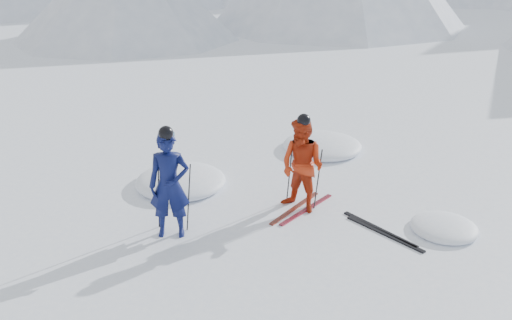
# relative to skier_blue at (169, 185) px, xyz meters

# --- Properties ---
(ground) EXTENTS (160.00, 160.00, 0.00)m
(ground) POSITION_rel_skier_blue_xyz_m (3.30, 0.80, -1.00)
(ground) COLOR white
(ground) RESTS_ON ground
(skier_blue) EXTENTS (0.84, 0.68, 2.00)m
(skier_blue) POSITION_rel_skier_blue_xyz_m (0.00, 0.00, 0.00)
(skier_blue) COLOR #0B1244
(skier_blue) RESTS_ON ground
(skier_red) EXTENTS (1.13, 1.02, 1.90)m
(skier_red) POSITION_rel_skier_blue_xyz_m (2.09, 1.60, -0.05)
(skier_red) COLOR #B22A0E
(skier_red) RESTS_ON ground
(pole_blue_left) EXTENTS (0.13, 0.09, 1.33)m
(pole_blue_left) POSITION_rel_skier_blue_xyz_m (-0.30, 0.15, -0.33)
(pole_blue_left) COLOR black
(pole_blue_left) RESTS_ON ground
(pole_blue_right) EXTENTS (0.13, 0.08, 1.33)m
(pole_blue_right) POSITION_rel_skier_blue_xyz_m (0.25, 0.25, -0.33)
(pole_blue_right) COLOR black
(pole_blue_right) RESTS_ON ground
(pole_red_left) EXTENTS (0.13, 0.10, 1.26)m
(pole_red_left) POSITION_rel_skier_blue_xyz_m (1.79, 1.85, -0.36)
(pole_red_left) COLOR black
(pole_red_left) RESTS_ON ground
(pole_red_right) EXTENTS (0.13, 0.09, 1.26)m
(pole_red_right) POSITION_rel_skier_blue_xyz_m (2.39, 1.75, -0.36)
(pole_red_right) COLOR black
(pole_red_right) RESTS_ON ground
(ski_worn_left) EXTENTS (0.69, 1.62, 0.03)m
(ski_worn_left) POSITION_rel_skier_blue_xyz_m (1.97, 1.60, -0.98)
(ski_worn_left) COLOR black
(ski_worn_left) RESTS_ON ground
(ski_worn_right) EXTENTS (0.79, 1.58, 0.03)m
(ski_worn_right) POSITION_rel_skier_blue_xyz_m (2.21, 1.60, -0.98)
(ski_worn_right) COLOR black
(ski_worn_right) RESTS_ON ground
(ski_loose_a) EXTENTS (1.43, 1.06, 0.03)m
(ski_loose_a) POSITION_rel_skier_blue_xyz_m (3.67, 1.18, -0.98)
(ski_loose_a) COLOR black
(ski_loose_a) RESTS_ON ground
(ski_loose_b) EXTENTS (1.47, 1.02, 0.03)m
(ski_loose_b) POSITION_rel_skier_blue_xyz_m (3.77, 1.03, -0.98)
(ski_loose_b) COLOR black
(ski_loose_b) RESTS_ON ground
(snow_lumps) EXTENTS (9.51, 6.85, 0.45)m
(snow_lumps) POSITION_rel_skier_blue_xyz_m (1.72, 3.01, -1.00)
(snow_lumps) COLOR white
(snow_lumps) RESTS_ON ground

